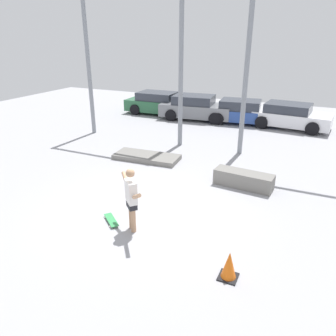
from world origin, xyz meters
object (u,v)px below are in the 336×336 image
(skateboarder, at_px, (131,197))
(parked_car_white, at_px, (289,116))
(parked_car_green, at_px, (159,103))
(skateboard, at_px, (111,220))
(parked_car_grey, at_px, (196,108))
(parked_car_blue, at_px, (242,112))
(manual_pad, at_px, (147,157))
(traffic_cone, at_px, (229,265))
(grind_box, at_px, (243,179))

(skateboarder, relative_size, parked_car_white, 0.40)
(parked_car_green, height_order, parked_car_white, parked_car_green)
(skateboard, bearing_deg, parked_car_grey, 139.21)
(parked_car_blue, bearing_deg, skateboarder, -95.84)
(parked_car_green, bearing_deg, parked_car_grey, -9.27)
(skateboard, height_order, parked_car_green, parked_car_green)
(manual_pad, relative_size, parked_car_blue, 0.64)
(parked_car_blue, bearing_deg, traffic_cone, -83.91)
(skateboard, relative_size, parked_car_white, 0.17)
(parked_car_green, height_order, traffic_cone, parked_car_green)
(skateboarder, relative_size, parked_car_grey, 0.40)
(skateboard, relative_size, parked_car_grey, 0.16)
(skateboarder, xyz_separation_m, parked_car_green, (-5.37, 12.46, -0.29))
(skateboarder, bearing_deg, parked_car_green, 156.73)
(skateboard, bearing_deg, grind_box, 93.37)
(parked_car_green, bearing_deg, skateboarder, -67.46)
(manual_pad, bearing_deg, skateboarder, -65.71)
(manual_pad, distance_m, parked_car_blue, 7.88)
(manual_pad, relative_size, parked_car_grey, 0.61)
(skateboarder, xyz_separation_m, traffic_cone, (2.76, -0.74, -0.64))
(parked_car_white, bearing_deg, parked_car_blue, -174.28)
(grind_box, height_order, parked_car_grey, parked_car_grey)
(manual_pad, height_order, traffic_cone, traffic_cone)
(skateboarder, relative_size, grind_box, 0.89)
(parked_car_white, relative_size, traffic_cone, 6.72)
(parked_car_blue, bearing_deg, grind_box, -82.36)
(skateboarder, bearing_deg, grind_box, 105.47)
(skateboard, relative_size, manual_pad, 0.27)
(skateboard, relative_size, grind_box, 0.37)
(skateboard, distance_m, grind_box, 4.67)
(parked_car_green, bearing_deg, skateboard, -70.22)
(traffic_cone, bearing_deg, parked_car_blue, 102.02)
(manual_pad, bearing_deg, traffic_cone, -48.28)
(parked_car_green, relative_size, parked_car_blue, 1.02)
(traffic_cone, bearing_deg, grind_box, 99.09)
(skateboarder, relative_size, parked_car_green, 0.40)
(skateboard, bearing_deg, traffic_cone, 26.46)
(parked_car_green, relative_size, parked_car_white, 1.00)
(manual_pad, bearing_deg, parked_car_green, 112.71)
(skateboarder, height_order, parked_car_grey, skateboarder)
(manual_pad, distance_m, traffic_cone, 7.39)
(parked_car_blue, xyz_separation_m, traffic_cone, (2.79, -13.08, -0.32))
(manual_pad, height_order, parked_car_blue, parked_car_blue)
(skateboarder, distance_m, parked_car_green, 13.57)
(parked_car_white, bearing_deg, skateboard, -99.96)
(skateboard, height_order, grind_box, grind_box)
(manual_pad, xyz_separation_m, parked_car_grey, (-0.59, 7.29, 0.60))
(skateboarder, height_order, grind_box, skateboarder)
(parked_car_blue, bearing_deg, skateboard, -99.23)
(parked_car_green, height_order, parked_car_blue, parked_car_green)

